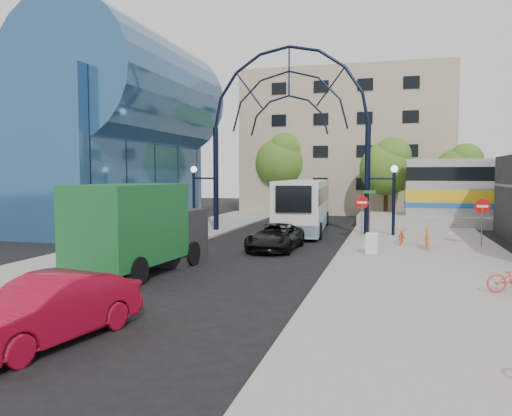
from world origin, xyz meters
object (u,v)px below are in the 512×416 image
(stop_sign, at_px, (362,206))
(do_not_enter_sign, at_px, (482,211))
(green_truck, at_px, (142,228))
(bike_near_b, at_px, (427,238))
(tree_north_c, at_px, (461,170))
(bike_near_a, at_px, (402,236))
(tree_north_a, at_px, (388,166))
(city_bus, at_px, (304,204))
(sandwich_board, at_px, (372,241))
(tree_north_b, at_px, (282,160))
(gateway_arch, at_px, (289,101))
(red_sedan, at_px, (48,310))
(black_suv, at_px, (275,237))
(street_name_sign, at_px, (369,203))

(stop_sign, xyz_separation_m, do_not_enter_sign, (6.20, -2.00, -0.02))
(green_truck, distance_m, bike_near_b, 14.28)
(tree_north_c, xyz_separation_m, bike_near_a, (-5.09, -17.93, -3.71))
(tree_north_a, height_order, city_bus, tree_north_a)
(sandwich_board, relative_size, tree_north_a, 0.14)
(sandwich_board, height_order, tree_north_b, tree_north_b)
(tree_north_b, xyz_separation_m, tree_north_c, (16.00, -2.00, -0.99))
(gateway_arch, height_order, red_sedan, gateway_arch)
(bike_near_b, bearing_deg, black_suv, -167.88)
(sandwich_board, bearing_deg, stop_sign, 97.57)
(tree_north_c, relative_size, city_bus, 0.51)
(red_sedan, bearing_deg, tree_north_b, 105.23)
(gateway_arch, xyz_separation_m, red_sedan, (-1.06, -22.24, -7.78))
(black_suv, bearing_deg, tree_north_a, 75.93)
(do_not_enter_sign, bearing_deg, bike_near_b, -153.25)
(do_not_enter_sign, height_order, bike_near_a, do_not_enter_sign)
(tree_north_a, distance_m, tree_north_c, 6.33)
(red_sedan, bearing_deg, green_truck, 114.55)
(street_name_sign, bearing_deg, black_suv, -127.65)
(stop_sign, distance_m, tree_north_a, 14.23)
(tree_north_b, bearing_deg, tree_north_c, -7.12)
(tree_north_a, relative_size, tree_north_b, 0.88)
(tree_north_c, distance_m, bike_near_a, 19.00)
(street_name_sign, xyz_separation_m, green_truck, (-8.22, -12.73, -0.39))
(city_bus, height_order, black_suv, city_bus)
(do_not_enter_sign, bearing_deg, stop_sign, 162.12)
(tree_north_a, bearing_deg, black_suv, -105.67)
(red_sedan, relative_size, bike_near_b, 2.55)
(do_not_enter_sign, xyz_separation_m, tree_north_a, (-4.88, 15.93, 2.63))
(red_sedan, bearing_deg, do_not_enter_sign, 67.53)
(street_name_sign, xyz_separation_m, tree_north_a, (0.92, 13.33, 2.48))
(tree_north_a, bearing_deg, stop_sign, -95.42)
(stop_sign, height_order, black_suv, stop_sign)
(tree_north_b, bearing_deg, stop_sign, -64.17)
(city_bus, bearing_deg, stop_sign, -48.60)
(gateway_arch, xyz_separation_m, tree_north_c, (12.12, 13.93, -4.28))
(tree_north_a, bearing_deg, gateway_arch, -117.17)
(gateway_arch, xyz_separation_m, do_not_enter_sign, (11.00, -4.00, -6.58))
(gateway_arch, relative_size, sandwich_board, 13.80)
(black_suv, bearing_deg, gateway_arch, 97.78)
(green_truck, bearing_deg, stop_sign, 61.81)
(sandwich_board, relative_size, tree_north_b, 0.12)
(tree_north_b, height_order, black_suv, tree_north_b)
(bike_near_a, bearing_deg, stop_sign, 143.38)
(street_name_sign, relative_size, bike_near_a, 1.64)
(bike_near_b, bearing_deg, street_name_sign, 126.14)
(do_not_enter_sign, xyz_separation_m, tree_north_c, (1.12, 17.93, 2.30))
(tree_north_c, relative_size, bike_near_b, 3.53)
(stop_sign, distance_m, do_not_enter_sign, 6.51)
(tree_north_a, bearing_deg, sandwich_board, -91.50)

